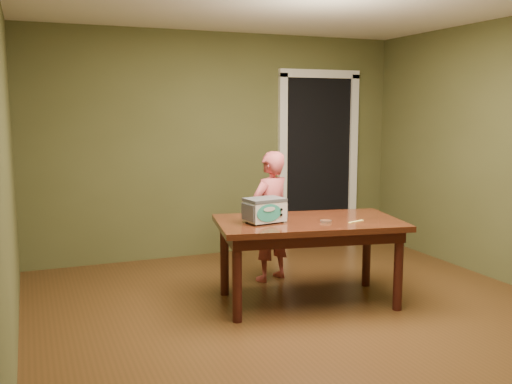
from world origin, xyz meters
The scene contains 8 objects.
floor centered at (0.00, 0.00, 0.00)m, with size 5.00×5.00×0.00m, color #503017.
room_shell centered at (0.00, 0.00, 1.71)m, with size 4.52×5.02×2.61m.
doorway centered at (1.30, 2.78, 1.06)m, with size 1.10×0.66×2.25m.
dining_table centered at (0.16, 0.51, 0.65)m, with size 1.74×1.17×0.75m.
toy_oven centered at (-0.24, 0.56, 0.87)m, with size 0.37×0.28×0.21m.
baking_pan centered at (0.24, 0.35, 0.76)m, with size 0.10×0.10×0.02m.
spatula centered at (0.50, 0.28, 0.75)m, with size 0.18×0.03×0.01m, color #FFEA6E.
child centered at (0.12, 1.26, 0.65)m, with size 0.48×0.31×1.31m, color #C65155.
Camera 1 is at (-2.11, -3.89, 1.72)m, focal length 40.00 mm.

